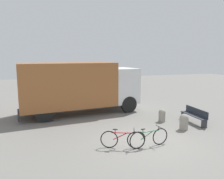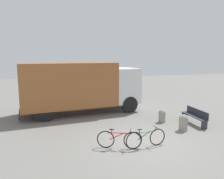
% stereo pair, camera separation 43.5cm
% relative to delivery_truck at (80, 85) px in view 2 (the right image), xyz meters
% --- Properties ---
extents(ground_plane, '(60.00, 60.00, 0.00)m').
position_rel_delivery_truck_xyz_m(ground_plane, '(2.04, -5.82, -1.86)').
color(ground_plane, slate).
extents(delivery_truck, '(7.91, 3.35, 3.32)m').
position_rel_delivery_truck_xyz_m(delivery_truck, '(0.00, 0.00, 0.00)').
color(delivery_truck, '#99592D').
rests_on(delivery_truck, ground).
extents(park_bench, '(0.47, 1.95, 0.84)m').
position_rel_delivery_truck_xyz_m(park_bench, '(5.84, -4.09, -1.39)').
color(park_bench, '#282D38').
rests_on(park_bench, ground).
extents(bicycle_near, '(1.71, 0.74, 0.82)m').
position_rel_delivery_truck_xyz_m(bicycle_near, '(0.78, -6.10, -1.47)').
color(bicycle_near, black).
rests_on(bicycle_near, ground).
extents(bicycle_middle, '(1.82, 0.44, 0.82)m').
position_rel_delivery_truck_xyz_m(bicycle_middle, '(1.89, -6.28, -1.47)').
color(bicycle_middle, black).
rests_on(bicycle_middle, ground).
extents(bollard_near_bench, '(0.45, 0.45, 0.83)m').
position_rel_delivery_truck_xyz_m(bollard_near_bench, '(4.57, -4.89, -1.42)').
color(bollard_near_bench, gray).
rests_on(bollard_near_bench, ground).
extents(bollard_far_bench, '(0.40, 0.40, 0.74)m').
position_rel_delivery_truck_xyz_m(bollard_far_bench, '(4.22, -3.32, -1.47)').
color(bollard_far_bench, gray).
rests_on(bollard_far_bench, ground).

